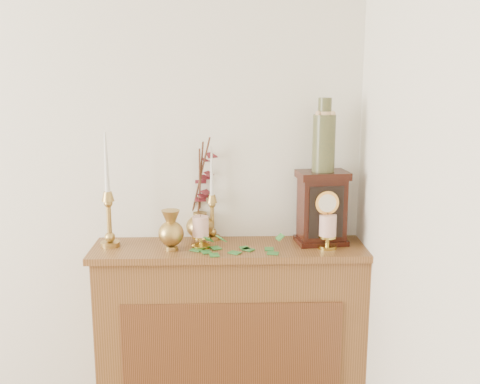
{
  "coord_description": "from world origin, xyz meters",
  "views": [
    {
      "loc": [
        1.37,
        -0.31,
        1.69
      ],
      "look_at": [
        1.44,
        2.05,
        1.19
      ],
      "focal_mm": 42.0,
      "sensor_mm": 36.0,
      "label": 1
    }
  ],
  "objects_px": {
    "candlestick_center": "(212,210)",
    "bud_vase": "(171,231)",
    "ceramic_vase": "(324,139)",
    "ginger_jar": "(203,192)",
    "candlestick_left": "(109,210)",
    "mantel_clock": "(322,208)"
  },
  "relations": [
    {
      "from": "candlestick_center",
      "to": "bud_vase",
      "type": "bearing_deg",
      "value": -138.03
    },
    {
      "from": "candlestick_center",
      "to": "ceramic_vase",
      "type": "height_order",
      "value": "ceramic_vase"
    },
    {
      "from": "candlestick_center",
      "to": "ginger_jar",
      "type": "bearing_deg",
      "value": 137.52
    },
    {
      "from": "candlestick_left",
      "to": "ceramic_vase",
      "type": "bearing_deg",
      "value": 1.36
    },
    {
      "from": "ginger_jar",
      "to": "mantel_clock",
      "type": "xyz_separation_m",
      "value": [
        0.54,
        -0.11,
        -0.05
      ]
    },
    {
      "from": "bud_vase",
      "to": "ginger_jar",
      "type": "bearing_deg",
      "value": 55.31
    },
    {
      "from": "mantel_clock",
      "to": "candlestick_center",
      "type": "bearing_deg",
      "value": 164.54
    },
    {
      "from": "candlestick_center",
      "to": "ginger_jar",
      "type": "relative_size",
      "value": 0.9
    },
    {
      "from": "candlestick_left",
      "to": "bud_vase",
      "type": "relative_size",
      "value": 2.84
    },
    {
      "from": "bud_vase",
      "to": "ceramic_vase",
      "type": "height_order",
      "value": "ceramic_vase"
    },
    {
      "from": "candlestick_left",
      "to": "bud_vase",
      "type": "distance_m",
      "value": 0.3
    },
    {
      "from": "bud_vase",
      "to": "mantel_clock",
      "type": "bearing_deg",
      "value": 7.29
    },
    {
      "from": "mantel_clock",
      "to": "ceramic_vase",
      "type": "distance_m",
      "value": 0.31
    },
    {
      "from": "candlestick_center",
      "to": "mantel_clock",
      "type": "height_order",
      "value": "candlestick_center"
    },
    {
      "from": "candlestick_left",
      "to": "ginger_jar",
      "type": "relative_size",
      "value": 1.06
    },
    {
      "from": "ceramic_vase",
      "to": "candlestick_center",
      "type": "bearing_deg",
      "value": 172.01
    },
    {
      "from": "candlestick_left",
      "to": "candlestick_center",
      "type": "height_order",
      "value": "candlestick_left"
    },
    {
      "from": "candlestick_left",
      "to": "mantel_clock",
      "type": "height_order",
      "value": "candlestick_left"
    },
    {
      "from": "candlestick_left",
      "to": "candlestick_center",
      "type": "bearing_deg",
      "value": 11.45
    },
    {
      "from": "candlestick_center",
      "to": "ginger_jar",
      "type": "height_order",
      "value": "ginger_jar"
    },
    {
      "from": "candlestick_left",
      "to": "ceramic_vase",
      "type": "height_order",
      "value": "ceramic_vase"
    },
    {
      "from": "candlestick_center",
      "to": "ginger_jar",
      "type": "xyz_separation_m",
      "value": [
        -0.04,
        0.04,
        0.07
      ]
    }
  ]
}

